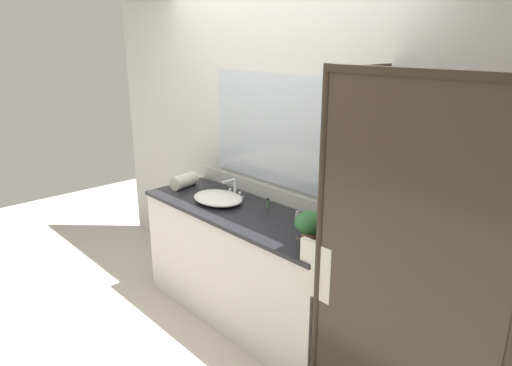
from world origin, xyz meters
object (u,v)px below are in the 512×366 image
Objects in this scene: sink_basin at (218,198)px; potted_plant at (310,224)px; amenity_bottle_conditioner at (298,217)px; amenity_bottle_lotion at (268,204)px; amenity_bottle_shampoo at (305,222)px; soap_dish at (339,235)px; faucet at (234,191)px; rolled_towel_near_edge at (184,181)px.

sink_basin is 2.16× the size of potted_plant.
amenity_bottle_lotion is (-0.33, 0.04, 0.00)m from amenity_bottle_conditioner.
amenity_bottle_shampoo is (-0.17, 0.16, -0.08)m from potted_plant.
potted_plant is at bearing -2.70° from sink_basin.
faucet is at bearing 179.95° from soap_dish.
faucet is 0.37m from amenity_bottle_lotion.
amenity_bottle_lotion is at bearing 173.71° from amenity_bottle_conditioner.
potted_plant reaches higher than rolled_towel_near_edge.
faucet is 1.70× the size of soap_dish.
amenity_bottle_conditioner is at bearing 12.25° from sink_basin.
faucet is at bearing 90.00° from sink_basin.
potted_plant reaches higher than sink_basin.
amenity_bottle_conditioner is at bearing 144.57° from potted_plant.
amenity_bottle_conditioner reaches higher than soap_dish.
amenity_bottle_shampoo is 0.44m from amenity_bottle_lotion.
potted_plant is at bearing -12.09° from faucet.
amenity_bottle_shampoo is 1.09× the size of amenity_bottle_lotion.
potted_plant is 0.35m from amenity_bottle_conditioner.
potted_plant is 1.46m from rolled_towel_near_edge.
faucet is at bearing 179.06° from amenity_bottle_conditioner.
amenity_bottle_shampoo is at bearing -3.44° from faucet.
potted_plant is 2.02× the size of soap_dish.
rolled_towel_near_edge is at bearing 177.53° from sink_basin.
faucet reaches higher than soap_dish.
amenity_bottle_lotion is (-0.43, 0.07, -0.00)m from amenity_bottle_shampoo.
amenity_bottle_shampoo is at bearing 8.13° from sink_basin.
faucet reaches higher than amenity_bottle_lotion.
potted_plant is 2.37× the size of amenity_bottle_shampoo.
potted_plant is 0.65m from amenity_bottle_lotion.
amenity_bottle_conditioner is at bearing -0.94° from faucet.
sink_basin is 5.60× the size of amenity_bottle_lotion.
faucet is 0.80m from amenity_bottle_shampoo.
potted_plant is at bearing -35.43° from amenity_bottle_conditioner.
soap_dish is at bearing -2.18° from amenity_bottle_lotion.
sink_basin reaches higher than soap_dish.
sink_basin is 1.06m from soap_dish.
faucet reaches higher than amenity_bottle_conditioner.
faucet reaches higher than rolled_towel_near_edge.
amenity_bottle_shampoo is at bearing -19.28° from amenity_bottle_conditioner.
faucet is 0.99m from potted_plant.
rolled_towel_near_edge is at bearing -174.77° from soap_dish.
faucet is at bearing 176.56° from amenity_bottle_shampoo.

